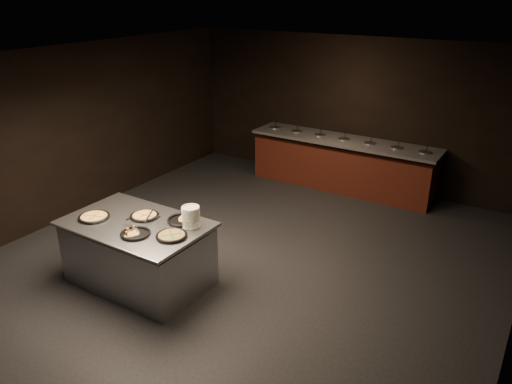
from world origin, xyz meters
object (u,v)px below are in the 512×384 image
pan_cheese_whole (145,216)px  serving_counter (139,254)px  pan_veggie_whole (94,217)px  plate_stack (191,217)px

pan_cheese_whole → serving_counter: bearing=-85.4°
serving_counter → pan_veggie_whole: 0.77m
plate_stack → pan_cheese_whole: size_ratio=0.72×
pan_cheese_whole → plate_stack: bearing=8.6°
pan_veggie_whole → pan_cheese_whole: size_ratio=1.07×
plate_stack → pan_cheese_whole: 0.73m
serving_counter → pan_cheese_whole: 0.53m
serving_counter → plate_stack: plate_stack is taller
plate_stack → pan_veggie_whole: size_ratio=0.67×
plate_stack → pan_veggie_whole: plate_stack is taller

